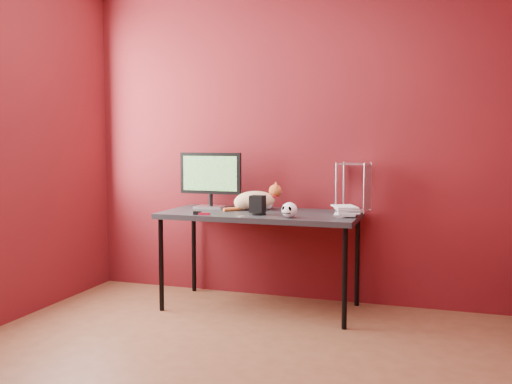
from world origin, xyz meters
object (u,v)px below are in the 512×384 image
(desk, at_px, (261,219))
(monitor, at_px, (211,177))
(speaker, at_px, (258,206))
(cat, at_px, (256,200))
(skull_mug, at_px, (289,210))
(book_stack, at_px, (337,158))

(desk, distance_m, monitor, 0.57)
(speaker, bearing_deg, cat, 115.11)
(desk, xyz_separation_m, skull_mug, (0.29, -0.24, 0.11))
(cat, xyz_separation_m, speaker, (0.11, -0.28, -0.01))
(desk, relative_size, skull_mug, 12.99)
(cat, height_order, speaker, cat)
(monitor, xyz_separation_m, skull_mug, (0.76, -0.38, -0.19))
(skull_mug, bearing_deg, speaker, 169.82)
(cat, height_order, book_stack, book_stack)
(monitor, height_order, book_stack, book_stack)
(desk, bearing_deg, monitor, 164.17)
(cat, xyz_separation_m, book_stack, (0.67, -0.15, 0.34))
(cat, bearing_deg, monitor, 154.92)
(desk, distance_m, skull_mug, 0.40)
(monitor, xyz_separation_m, speaker, (0.49, -0.28, -0.19))
(monitor, height_order, skull_mug, monitor)
(monitor, bearing_deg, skull_mug, -26.17)
(monitor, distance_m, cat, 0.42)
(skull_mug, relative_size, speaker, 0.81)
(desk, height_order, cat, cat)
(desk, bearing_deg, book_stack, -2.48)
(desk, xyz_separation_m, cat, (-0.08, 0.13, 0.13))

